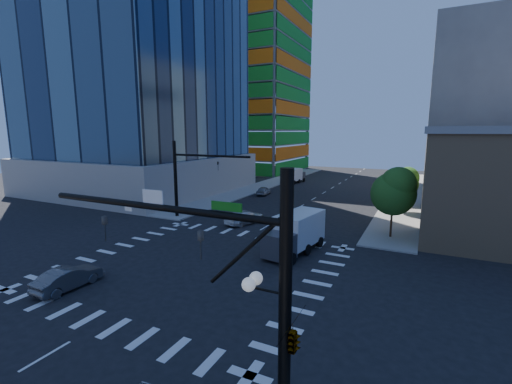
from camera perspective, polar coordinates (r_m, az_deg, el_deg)
The scene contains 17 objects.
ground at distance 27.25m, azimuth -9.40°, elevation -12.04°, with size 160.00×160.00×0.00m, color black.
road_markings at distance 27.24m, azimuth -9.40°, elevation -12.03°, with size 20.00×20.00×0.01m, color silver.
sidewalk_ne at distance 61.30m, azimuth 23.61°, elevation -0.35°, with size 5.00×60.00×0.15m, color gray.
sidewalk_nw at distance 67.11m, azimuth 1.82°, elevation 1.31°, with size 5.00×60.00×0.15m, color gray.
construction_building at distance 93.72m, azimuth -1.00°, elevation 18.81°, with size 25.16×34.50×70.60m.
bg_building_ne at distance 76.48m, azimuth 36.05°, elevation 10.97°, with size 24.00×30.00×28.00m, color slate.
signal_mast_se at distance 11.16m, azimuth 0.37°, elevation -17.39°, with size 10.51×2.48×9.00m.
signal_mast_nw at distance 40.76m, azimuth -11.67°, elevation 3.19°, with size 10.20×0.40×9.00m.
tree_south at distance 34.83m, azimuth 22.13°, elevation 0.20°, with size 4.16×4.16×6.82m.
tree_north at distance 46.77m, azimuth 23.57°, elevation 1.55°, with size 3.54×3.52×5.78m.
no_parking_sign at distance 14.99m, azimuth 5.37°, elevation -25.81°, with size 0.30×0.06×2.20m.
car_nb_far at distance 38.06m, azimuth 7.40°, elevation -4.38°, with size 2.58×5.60×1.56m, color black.
car_sb_near at distance 38.53m, azimuth -1.87°, elevation -4.17°, with size 2.09×5.15×1.49m, color white.
car_sb_mid at distance 56.00m, azimuth 1.29°, elevation 0.22°, with size 1.63×4.06×1.38m, color gray.
car_sb_cross at distance 26.13m, azimuth -28.80°, elevation -12.45°, with size 1.53×4.39×1.45m, color #4B4C50.
box_truck_near at distance 29.26m, azimuth 6.29°, elevation -7.37°, with size 3.62×6.63×3.30m.
box_truck_far at distance 70.03m, azimuth 6.50°, elevation 2.60°, with size 2.96×5.74×2.89m.
Camera 1 is at (14.93, -20.42, 10.13)m, focal length 24.00 mm.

